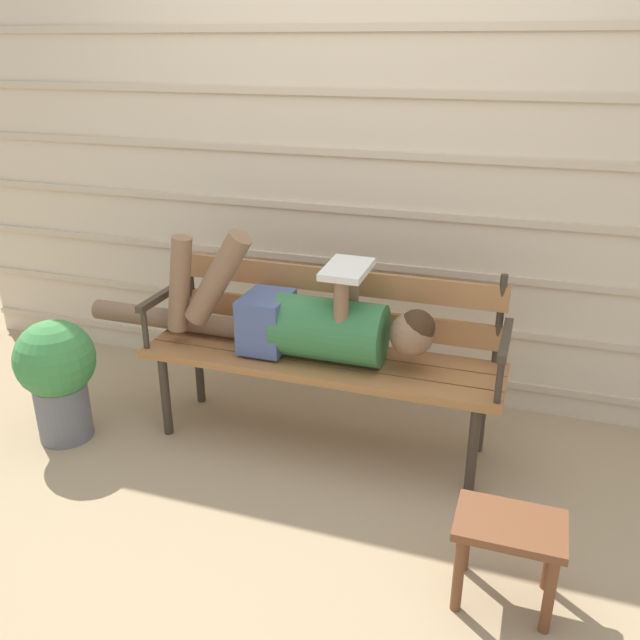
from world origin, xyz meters
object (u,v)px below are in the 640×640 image
object	(u,v)px
park_bench	(325,343)
reclining_person	(298,320)
potted_plant	(57,373)
footstool	(509,540)

from	to	relation	value
park_bench	reclining_person	bearing A→B (deg)	-147.61
reclining_person	potted_plant	size ratio (longest dim) A/B	2.90
footstool	park_bench	bearing A→B (deg)	138.76
park_bench	reclining_person	xyz separation A→B (m)	(-0.10, -0.07, 0.12)
park_bench	potted_plant	distance (m)	1.25
potted_plant	footstool	bearing A→B (deg)	-10.22
reclining_person	potted_plant	bearing A→B (deg)	-161.86
park_bench	footstool	size ratio (longest dim) A/B	4.61
reclining_person	footstool	bearing A→B (deg)	-35.71
footstool	potted_plant	size ratio (longest dim) A/B	0.59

